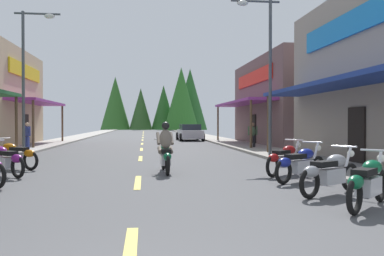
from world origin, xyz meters
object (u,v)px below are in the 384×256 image
(motorcycle_parked_right_0, at_px, (368,181))
(parked_car_curbside, at_px, (190,132))
(pedestrian_waiting, at_px, (253,134))
(motorcycle_parked_left_4, at_px, (14,155))
(motorcycle_parked_right_2, at_px, (301,163))
(pedestrian_browsing, at_px, (27,135))
(streetlamp_left, at_px, (30,63))
(motorcycle_parked_left_3, at_px, (4,159))
(motorcycle_parked_right_3, at_px, (285,158))
(streetlamp_right, at_px, (263,56))
(motorcycle_parked_right_1, at_px, (330,172))
(rider_cruising_lead, at_px, (165,152))

(motorcycle_parked_right_0, relative_size, parked_car_curbside, 0.38)
(pedestrian_waiting, bearing_deg, motorcycle_parked_left_4, -49.18)
(motorcycle_parked_right_2, xyz_separation_m, pedestrian_browsing, (-10.32, 12.43, 0.40))
(streetlamp_left, distance_m, parked_car_curbside, 17.29)
(motorcycle_parked_left_3, bearing_deg, motorcycle_parked_right_3, -141.40)
(parked_car_curbside, bearing_deg, motorcycle_parked_right_3, 179.42)
(streetlamp_right, xyz_separation_m, motorcycle_parked_right_3, (-1.04, -5.65, -3.96))
(streetlamp_right, height_order, motorcycle_parked_left_3, streetlamp_right)
(parked_car_curbside, bearing_deg, motorcycle_parked_right_0, 179.07)
(motorcycle_parked_right_0, xyz_separation_m, motorcycle_parked_left_3, (-8.01, 5.26, 0.00))
(motorcycle_parked_right_3, bearing_deg, motorcycle_parked_left_3, 134.33)
(motorcycle_parked_right_3, relative_size, parked_car_curbside, 0.39)
(pedestrian_waiting, bearing_deg, parked_car_curbside, -167.86)
(motorcycle_parked_left_3, distance_m, pedestrian_browsing, 10.68)
(motorcycle_parked_left_4, bearing_deg, pedestrian_browsing, -46.20)
(streetlamp_left, height_order, motorcycle_parked_right_3, streetlamp_left)
(streetlamp_left, bearing_deg, motorcycle_parked_left_4, -79.10)
(streetlamp_right, bearing_deg, parked_car_curbside, 94.29)
(streetlamp_left, xyz_separation_m, streetlamp_right, (10.68, -3.18, 0.00))
(streetlamp_right, relative_size, motorcycle_parked_right_0, 4.24)
(motorcycle_parked_right_1, bearing_deg, motorcycle_parked_right_0, -118.46)
(motorcycle_parked_right_2, distance_m, pedestrian_waiting, 12.86)
(streetlamp_right, distance_m, motorcycle_parked_left_4, 10.74)
(streetlamp_right, distance_m, motorcycle_parked_left_3, 11.18)
(streetlamp_right, distance_m, motorcycle_parked_right_3, 6.98)
(motorcycle_parked_right_0, distance_m, motorcycle_parked_right_2, 3.27)
(streetlamp_left, relative_size, parked_car_curbside, 1.60)
(streetlamp_right, distance_m, rider_cruising_lead, 7.57)
(motorcycle_parked_right_0, bearing_deg, motorcycle_parked_right_2, 46.24)
(motorcycle_parked_right_0, relative_size, motorcycle_parked_right_3, 0.97)
(motorcycle_parked_right_0, bearing_deg, pedestrian_waiting, 39.03)
(streetlamp_left, height_order, motorcycle_parked_right_1, streetlamp_left)
(streetlamp_right, xyz_separation_m, motorcycle_parked_left_4, (-9.44, -3.25, -3.96))
(streetlamp_right, xyz_separation_m, rider_cruising_lead, (-4.53, -4.73, -3.79))
(pedestrian_waiting, relative_size, parked_car_curbside, 0.35)
(streetlamp_right, bearing_deg, streetlamp_left, 163.41)
(motorcycle_parked_right_0, height_order, motorcycle_parked_left_4, same)
(pedestrian_waiting, xyz_separation_m, parked_car_curbside, (-2.37, 11.55, -0.20))
(motorcycle_parked_left_3, xyz_separation_m, motorcycle_parked_left_4, (-0.27, 1.77, 0.00))
(motorcycle_parked_right_0, height_order, pedestrian_waiting, pedestrian_waiting)
(streetlamp_left, height_order, motorcycle_parked_left_3, streetlamp_left)
(rider_cruising_lead, bearing_deg, parked_car_curbside, -10.30)
(streetlamp_right, bearing_deg, motorcycle_parked_right_2, -99.03)
(motorcycle_parked_left_4, xyz_separation_m, parked_car_curbside, (8.15, 20.46, 0.20))
(streetlamp_right, distance_m, pedestrian_waiting, 6.77)
(motorcycle_parked_right_3, distance_m, rider_cruising_lead, 3.61)
(streetlamp_right, xyz_separation_m, pedestrian_browsing, (-11.43, 5.41, -3.55))
(streetlamp_right, bearing_deg, motorcycle_parked_right_1, -97.83)
(streetlamp_left, xyz_separation_m, pedestrian_browsing, (-0.76, 2.23, -3.55))
(motorcycle_parked_right_0, relative_size, motorcycle_parked_right_1, 0.87)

